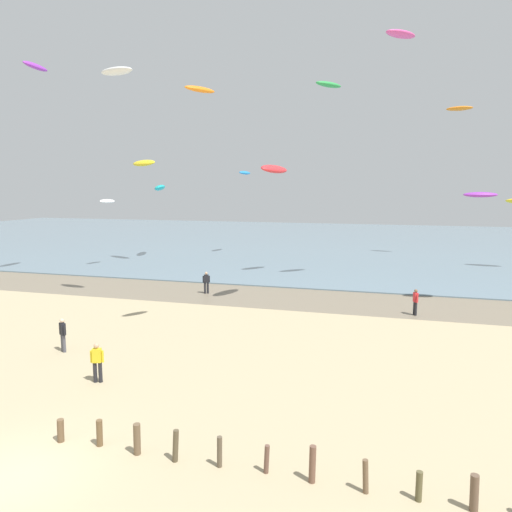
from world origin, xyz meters
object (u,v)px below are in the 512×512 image
at_px(kite_aloft_6, 107,201).
at_px(kite_aloft_12, 401,34).
at_px(person_far_down_beach, 206,282).
at_px(person_mid_beach, 63,334).
at_px(kite_aloft_2, 200,89).
at_px(kite_aloft_9, 459,108).
at_px(person_by_waterline, 97,361).
at_px(kite_aloft_4, 35,66).
at_px(kite_aloft_8, 480,195).
at_px(kite_aloft_0, 245,173).
at_px(kite_aloft_3, 117,71).
at_px(kite_aloft_11, 329,85).
at_px(person_nearest_camera, 415,301).
at_px(kite_aloft_10, 274,169).
at_px(kite_aloft_1, 160,188).
at_px(kite_aloft_5, 144,163).

distance_m(kite_aloft_6, kite_aloft_12, 30.73).
bearing_deg(person_far_down_beach, person_mid_beach, -98.53).
distance_m(person_far_down_beach, kite_aloft_2, 16.24).
xyz_separation_m(kite_aloft_9, kite_aloft_12, (-6.84, -17.88, 3.02)).
bearing_deg(person_by_waterline, kite_aloft_4, 133.33).
distance_m(person_by_waterline, kite_aloft_9, 48.00).
height_order(person_mid_beach, kite_aloft_8, kite_aloft_8).
relative_size(kite_aloft_0, kite_aloft_9, 0.90).
distance_m(kite_aloft_3, kite_aloft_12, 21.52).
relative_size(kite_aloft_4, kite_aloft_11, 1.03).
bearing_deg(person_far_down_beach, person_nearest_camera, -8.32).
relative_size(kite_aloft_3, kite_aloft_11, 0.94).
bearing_deg(kite_aloft_3, kite_aloft_11, -126.12).
bearing_deg(kite_aloft_4, kite_aloft_12, -83.30).
bearing_deg(kite_aloft_12, kite_aloft_10, 2.17).
relative_size(person_by_waterline, kite_aloft_10, 0.58).
distance_m(kite_aloft_1, kite_aloft_2, 30.63).
bearing_deg(person_by_waterline, kite_aloft_8, 46.34).
bearing_deg(kite_aloft_0, kite_aloft_11, -129.46).
relative_size(kite_aloft_9, kite_aloft_10, 0.94).
relative_size(kite_aloft_4, kite_aloft_12, 1.00).
bearing_deg(person_far_down_beach, kite_aloft_9, 49.66).
bearing_deg(kite_aloft_9, kite_aloft_3, -119.74).
bearing_deg(kite_aloft_11, person_mid_beach, -167.26).
distance_m(kite_aloft_3, kite_aloft_5, 18.58).
bearing_deg(kite_aloft_1, person_nearest_camera, -143.02).
xyz_separation_m(person_nearest_camera, kite_aloft_9, (5.36, 26.52, 15.91)).
distance_m(kite_aloft_4, kite_aloft_9, 43.04).
distance_m(person_nearest_camera, kite_aloft_8, 8.75).
relative_size(person_mid_beach, kite_aloft_1, 0.48).
xyz_separation_m(kite_aloft_4, kite_aloft_12, (30.10, 4.14, 1.37)).
relative_size(kite_aloft_11, kite_aloft_12, 0.96).
xyz_separation_m(kite_aloft_2, kite_aloft_8, (15.53, 11.58, -5.44)).
bearing_deg(kite_aloft_9, kite_aloft_4, -137.66).
distance_m(person_nearest_camera, kite_aloft_3, 24.81).
bearing_deg(kite_aloft_11, kite_aloft_5, 115.27).
bearing_deg(kite_aloft_3, person_by_waterline, 127.31).
height_order(kite_aloft_3, kite_aloft_12, kite_aloft_12).
bearing_deg(person_far_down_beach, kite_aloft_2, -69.25).
distance_m(person_far_down_beach, kite_aloft_8, 20.54).
bearing_deg(kite_aloft_6, kite_aloft_0, -26.21).
relative_size(kite_aloft_0, kite_aloft_3, 0.94).
bearing_deg(kite_aloft_11, kite_aloft_10, -156.83).
xyz_separation_m(person_nearest_camera, kite_aloft_3, (-19.72, -2.05, 14.92)).
height_order(kite_aloft_2, kite_aloft_11, kite_aloft_11).
xyz_separation_m(person_mid_beach, kite_aloft_10, (7.86, 12.45, 8.49)).
relative_size(kite_aloft_2, kite_aloft_4, 0.63).
xyz_separation_m(kite_aloft_5, kite_aloft_6, (-2.30, -3.51, -3.92)).
bearing_deg(person_nearest_camera, person_by_waterline, -132.70).
bearing_deg(kite_aloft_2, kite_aloft_4, -88.89).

